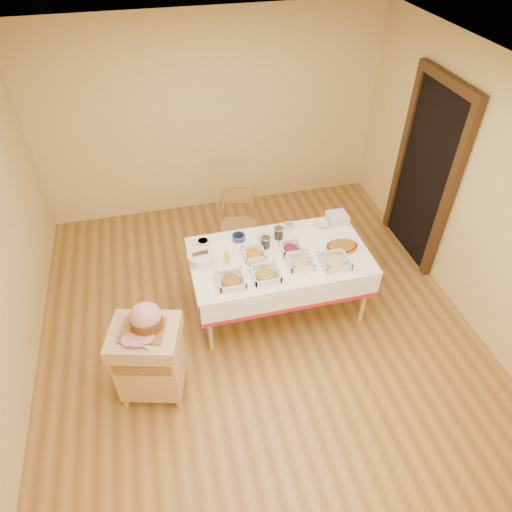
{
  "coord_description": "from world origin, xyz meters",
  "views": [
    {
      "loc": [
        -0.78,
        -3.06,
        3.8
      ],
      "look_at": [
        0.03,
        0.2,
        0.88
      ],
      "focal_mm": 32.0,
      "sensor_mm": 36.0,
      "label": 1
    }
  ],
  "objects_px": {
    "brass_platter": "(342,247)",
    "bread_basket": "(201,258)",
    "plate_stack": "(337,218)",
    "preserve_jar_left": "(265,243)",
    "dining_table": "(279,266)",
    "dining_chair": "(238,224)",
    "mustard_bottle": "(227,257)",
    "butcher_cart": "(149,357)",
    "ham_on_board": "(145,319)",
    "preserve_jar_right": "(279,233)"
  },
  "relations": [
    {
      "from": "brass_platter",
      "to": "bread_basket",
      "type": "bearing_deg",
      "value": 174.38
    },
    {
      "from": "plate_stack",
      "to": "preserve_jar_left",
      "type": "bearing_deg",
      "value": -164.85
    },
    {
      "from": "preserve_jar_left",
      "to": "brass_platter",
      "type": "distance_m",
      "value": 0.79
    },
    {
      "from": "dining_table",
      "to": "plate_stack",
      "type": "height_order",
      "value": "plate_stack"
    },
    {
      "from": "dining_chair",
      "to": "bread_basket",
      "type": "xyz_separation_m",
      "value": [
        -0.56,
        -0.88,
        0.33
      ]
    },
    {
      "from": "mustard_bottle",
      "to": "plate_stack",
      "type": "height_order",
      "value": "mustard_bottle"
    },
    {
      "from": "dining_chair",
      "to": "butcher_cart",
      "type": "bearing_deg",
      "value": -124.53
    },
    {
      "from": "dining_table",
      "to": "brass_platter",
      "type": "height_order",
      "value": "brass_platter"
    },
    {
      "from": "ham_on_board",
      "to": "mustard_bottle",
      "type": "relative_size",
      "value": 2.39
    },
    {
      "from": "dining_table",
      "to": "ham_on_board",
      "type": "relative_size",
      "value": 4.73
    },
    {
      "from": "bread_basket",
      "to": "brass_platter",
      "type": "relative_size",
      "value": 0.8
    },
    {
      "from": "mustard_bottle",
      "to": "plate_stack",
      "type": "distance_m",
      "value": 1.38
    },
    {
      "from": "ham_on_board",
      "to": "bread_basket",
      "type": "distance_m",
      "value": 0.99
    },
    {
      "from": "mustard_bottle",
      "to": "dining_table",
      "type": "bearing_deg",
      "value": -1.76
    },
    {
      "from": "dining_table",
      "to": "brass_platter",
      "type": "distance_m",
      "value": 0.68
    },
    {
      "from": "ham_on_board",
      "to": "mustard_bottle",
      "type": "bearing_deg",
      "value": 41.5
    },
    {
      "from": "preserve_jar_right",
      "to": "brass_platter",
      "type": "xyz_separation_m",
      "value": [
        0.59,
        -0.32,
        -0.04
      ]
    },
    {
      "from": "ham_on_board",
      "to": "bread_basket",
      "type": "xyz_separation_m",
      "value": [
        0.57,
        0.8,
        -0.13
      ]
    },
    {
      "from": "preserve_jar_left",
      "to": "brass_platter",
      "type": "xyz_separation_m",
      "value": [
        0.76,
        -0.21,
        -0.04
      ]
    },
    {
      "from": "plate_stack",
      "to": "brass_platter",
      "type": "distance_m",
      "value": 0.47
    },
    {
      "from": "mustard_bottle",
      "to": "butcher_cart",
      "type": "bearing_deg",
      "value": -138.65
    },
    {
      "from": "butcher_cart",
      "to": "ham_on_board",
      "type": "distance_m",
      "value": 0.47
    },
    {
      "from": "dining_chair",
      "to": "preserve_jar_left",
      "type": "xyz_separation_m",
      "value": [
        0.12,
        -0.81,
        0.33
      ]
    },
    {
      "from": "dining_table",
      "to": "butcher_cart",
      "type": "bearing_deg",
      "value": -152.14
    },
    {
      "from": "butcher_cart",
      "to": "preserve_jar_right",
      "type": "bearing_deg",
      "value": 34.43
    },
    {
      "from": "dining_chair",
      "to": "ham_on_board",
      "type": "height_order",
      "value": "ham_on_board"
    },
    {
      "from": "dining_table",
      "to": "mustard_bottle",
      "type": "bearing_deg",
      "value": 178.24
    },
    {
      "from": "dining_table",
      "to": "butcher_cart",
      "type": "distance_m",
      "value": 1.6
    },
    {
      "from": "ham_on_board",
      "to": "brass_platter",
      "type": "relative_size",
      "value": 1.16
    },
    {
      "from": "butcher_cart",
      "to": "plate_stack",
      "type": "bearing_deg",
      "value": 27.47
    },
    {
      "from": "ham_on_board",
      "to": "brass_platter",
      "type": "height_order",
      "value": "ham_on_board"
    },
    {
      "from": "brass_platter",
      "to": "dining_chair",
      "type": "bearing_deg",
      "value": 130.98
    },
    {
      "from": "preserve_jar_left",
      "to": "plate_stack",
      "type": "relative_size",
      "value": 0.59
    },
    {
      "from": "butcher_cart",
      "to": "ham_on_board",
      "type": "bearing_deg",
      "value": 38.15
    },
    {
      "from": "ham_on_board",
      "to": "preserve_jar_left",
      "type": "distance_m",
      "value": 1.53
    },
    {
      "from": "butcher_cart",
      "to": "preserve_jar_right",
      "type": "height_order",
      "value": "preserve_jar_right"
    },
    {
      "from": "preserve_jar_left",
      "to": "mustard_bottle",
      "type": "distance_m",
      "value": 0.46
    },
    {
      "from": "dining_chair",
      "to": "bread_basket",
      "type": "height_order",
      "value": "dining_chair"
    },
    {
      "from": "ham_on_board",
      "to": "preserve_jar_left",
      "type": "bearing_deg",
      "value": 34.51
    },
    {
      "from": "preserve_jar_right",
      "to": "preserve_jar_left",
      "type": "bearing_deg",
      "value": -147.1
    },
    {
      "from": "preserve_jar_left",
      "to": "preserve_jar_right",
      "type": "height_order",
      "value": "preserve_jar_right"
    },
    {
      "from": "ham_on_board",
      "to": "preserve_jar_left",
      "type": "height_order",
      "value": "ham_on_board"
    },
    {
      "from": "dining_table",
      "to": "dining_chair",
      "type": "distance_m",
      "value": 1.0
    },
    {
      "from": "bread_basket",
      "to": "plate_stack",
      "type": "height_order",
      "value": "bread_basket"
    },
    {
      "from": "ham_on_board",
      "to": "preserve_jar_right",
      "type": "bearing_deg",
      "value": 34.32
    },
    {
      "from": "dining_table",
      "to": "butcher_cart",
      "type": "xyz_separation_m",
      "value": [
        -1.41,
        -0.74,
        -0.13
      ]
    },
    {
      "from": "dining_chair",
      "to": "plate_stack",
      "type": "bearing_deg",
      "value": -29.4
    },
    {
      "from": "butcher_cart",
      "to": "preserve_jar_right",
      "type": "distance_m",
      "value": 1.82
    },
    {
      "from": "dining_chair",
      "to": "preserve_jar_right",
      "type": "distance_m",
      "value": 0.83
    },
    {
      "from": "preserve_jar_right",
      "to": "plate_stack",
      "type": "xyz_separation_m",
      "value": [
        0.71,
        0.13,
        -0.01
      ]
    }
  ]
}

